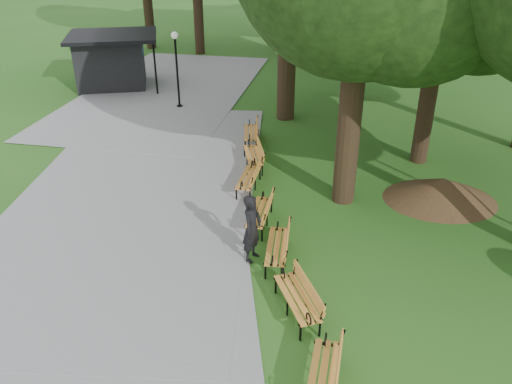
{
  "coord_description": "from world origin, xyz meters",
  "views": [
    {
      "loc": [
        0.33,
        -12.19,
        7.91
      ],
      "look_at": [
        0.1,
        0.72,
        1.1
      ],
      "focal_mm": 36.21,
      "sensor_mm": 36.0,
      "label": 1
    }
  ],
  "objects_px": {
    "bench_3": "(260,212)",
    "bench_6": "(251,132)",
    "dirt_mound": "(441,189)",
    "bench_1": "(297,298)",
    "bench_2": "(277,246)",
    "bench_5": "(253,155)",
    "bench_0": "(323,375)",
    "kiosk": "(111,60)",
    "bench_4": "(249,178)",
    "person": "(252,228)",
    "lamp_post": "(176,55)"
  },
  "relations": [
    {
      "from": "bench_0",
      "to": "bench_1",
      "type": "height_order",
      "value": "same"
    },
    {
      "from": "bench_0",
      "to": "bench_2",
      "type": "xyz_separation_m",
      "value": [
        -0.77,
        4.27,
        0.0
      ]
    },
    {
      "from": "bench_3",
      "to": "bench_6",
      "type": "height_order",
      "value": "same"
    },
    {
      "from": "dirt_mound",
      "to": "bench_3",
      "type": "xyz_separation_m",
      "value": [
        -5.73,
        -1.65,
        0.05
      ]
    },
    {
      "from": "lamp_post",
      "to": "bench_1",
      "type": "xyz_separation_m",
      "value": [
        4.82,
        -14.53,
        -2.06
      ]
    },
    {
      "from": "bench_1",
      "to": "person",
      "type": "bearing_deg",
      "value": -171.38
    },
    {
      "from": "kiosk",
      "to": "lamp_post",
      "type": "distance_m",
      "value": 5.46
    },
    {
      "from": "bench_2",
      "to": "bench_3",
      "type": "xyz_separation_m",
      "value": [
        -0.47,
        1.75,
        0.0
      ]
    },
    {
      "from": "bench_2",
      "to": "bench_3",
      "type": "bearing_deg",
      "value": -159.27
    },
    {
      "from": "dirt_mound",
      "to": "bench_2",
      "type": "height_order",
      "value": "bench_2"
    },
    {
      "from": "bench_6",
      "to": "person",
      "type": "bearing_deg",
      "value": -0.24
    },
    {
      "from": "bench_0",
      "to": "bench_3",
      "type": "relative_size",
      "value": 1.0
    },
    {
      "from": "bench_2",
      "to": "bench_5",
      "type": "height_order",
      "value": "same"
    },
    {
      "from": "dirt_mound",
      "to": "bench_1",
      "type": "height_order",
      "value": "bench_1"
    },
    {
      "from": "bench_0",
      "to": "bench_2",
      "type": "relative_size",
      "value": 1.0
    },
    {
      "from": "person",
      "to": "bench_2",
      "type": "distance_m",
      "value": 0.82
    },
    {
      "from": "bench_4",
      "to": "bench_0",
      "type": "bearing_deg",
      "value": 21.61
    },
    {
      "from": "bench_1",
      "to": "bench_6",
      "type": "xyz_separation_m",
      "value": [
        -1.31,
        10.17,
        0.0
      ]
    },
    {
      "from": "bench_2",
      "to": "bench_5",
      "type": "xyz_separation_m",
      "value": [
        -0.76,
        5.85,
        0.0
      ]
    },
    {
      "from": "person",
      "to": "bench_3",
      "type": "xyz_separation_m",
      "value": [
        0.17,
        1.69,
        -0.49
      ]
    },
    {
      "from": "bench_1",
      "to": "bench_6",
      "type": "distance_m",
      "value": 10.25
    },
    {
      "from": "bench_0",
      "to": "dirt_mound",
      "type": "bearing_deg",
      "value": 161.83
    },
    {
      "from": "lamp_post",
      "to": "bench_1",
      "type": "height_order",
      "value": "lamp_post"
    },
    {
      "from": "person",
      "to": "bench_0",
      "type": "xyz_separation_m",
      "value": [
        1.42,
        -4.33,
        -0.49
      ]
    },
    {
      "from": "dirt_mound",
      "to": "bench_5",
      "type": "height_order",
      "value": "bench_5"
    },
    {
      "from": "bench_0",
      "to": "bench_3",
      "type": "xyz_separation_m",
      "value": [
        -1.25,
        6.02,
        0.0
      ]
    },
    {
      "from": "kiosk",
      "to": "bench_6",
      "type": "relative_size",
      "value": 2.34
    },
    {
      "from": "person",
      "to": "dirt_mound",
      "type": "relative_size",
      "value": 0.63
    },
    {
      "from": "lamp_post",
      "to": "bench_3",
      "type": "height_order",
      "value": "lamp_post"
    },
    {
      "from": "dirt_mound",
      "to": "bench_1",
      "type": "xyz_separation_m",
      "value": [
        -4.85,
        -5.47,
        0.05
      ]
    },
    {
      "from": "bench_3",
      "to": "dirt_mound",
      "type": "bearing_deg",
      "value": 115.78
    },
    {
      "from": "bench_0",
      "to": "bench_6",
      "type": "bearing_deg",
      "value": -160.15
    },
    {
      "from": "bench_3",
      "to": "bench_5",
      "type": "distance_m",
      "value": 4.11
    },
    {
      "from": "bench_3",
      "to": "bench_4",
      "type": "bearing_deg",
      "value": -160.57
    },
    {
      "from": "kiosk",
      "to": "bench_3",
      "type": "relative_size",
      "value": 2.34
    },
    {
      "from": "bench_1",
      "to": "bench_2",
      "type": "relative_size",
      "value": 1.0
    },
    {
      "from": "bench_3",
      "to": "bench_4",
      "type": "relative_size",
      "value": 1.0
    },
    {
      "from": "bench_4",
      "to": "bench_5",
      "type": "relative_size",
      "value": 1.0
    },
    {
      "from": "dirt_mound",
      "to": "bench_2",
      "type": "bearing_deg",
      "value": -147.12
    },
    {
      "from": "bench_2",
      "to": "bench_4",
      "type": "bearing_deg",
      "value": -162.32
    },
    {
      "from": "kiosk",
      "to": "dirt_mound",
      "type": "distance_m",
      "value": 18.62
    },
    {
      "from": "kiosk",
      "to": "lamp_post",
      "type": "bearing_deg",
      "value": -51.15
    },
    {
      "from": "bench_0",
      "to": "bench_2",
      "type": "distance_m",
      "value": 4.34
    },
    {
      "from": "bench_1",
      "to": "dirt_mound",
      "type": "bearing_deg",
      "value": 120.79
    },
    {
      "from": "bench_1",
      "to": "bench_5",
      "type": "relative_size",
      "value": 1.0
    },
    {
      "from": "person",
      "to": "lamp_post",
      "type": "bearing_deg",
      "value": 41.61
    },
    {
      "from": "bench_0",
      "to": "bench_4",
      "type": "xyz_separation_m",
      "value": [
        -1.63,
        8.28,
        0.0
      ]
    },
    {
      "from": "lamp_post",
      "to": "dirt_mound",
      "type": "height_order",
      "value": "lamp_post"
    },
    {
      "from": "bench_3",
      "to": "bench_2",
      "type": "bearing_deg",
      "value": 24.89
    },
    {
      "from": "kiosk",
      "to": "bench_1",
      "type": "distance_m",
      "value": 20.1
    }
  ]
}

